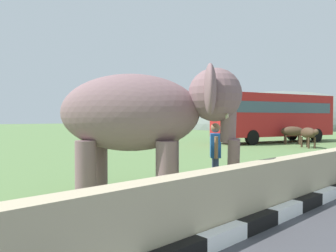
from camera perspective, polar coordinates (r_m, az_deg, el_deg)
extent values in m
cube|color=white|center=(4.81, 9.62, -18.68)|extent=(0.90, 0.20, 0.24)
cube|color=black|center=(5.52, 15.55, -16.07)|extent=(0.90, 0.20, 0.24)
cube|color=white|center=(6.27, 19.98, -13.96)|extent=(0.90, 0.20, 0.24)
cube|color=black|center=(7.06, 23.38, -12.25)|extent=(0.90, 0.20, 0.24)
cube|color=white|center=(7.88, 26.06, -10.87)|extent=(0.90, 0.20, 0.24)
cube|color=tan|center=(5.66, 13.47, -11.64)|extent=(28.00, 0.36, 1.00)
cylinder|color=#7C5D61|center=(7.63, 0.26, -7.07)|extent=(0.44, 0.44, 1.30)
cylinder|color=#7C5D61|center=(6.74, -0.30, -8.19)|extent=(0.44, 0.44, 1.30)
cylinder|color=#7C5D61|center=(7.93, -12.17, -6.77)|extent=(0.44, 0.44, 1.30)
cylinder|color=#7C5D61|center=(7.09, -14.27, -7.76)|extent=(0.44, 0.44, 1.30)
ellipsoid|color=#7C5D61|center=(7.21, -6.76, 2.37)|extent=(3.28, 3.36, 1.70)
sphere|color=#7C5D61|center=(7.11, 8.25, 5.46)|extent=(1.16, 1.16, 1.16)
ellipsoid|color=#D84C8C|center=(7.15, 10.59, 6.64)|extent=(0.71, 0.70, 0.44)
ellipsoid|color=#7C5D61|center=(7.88, 6.81, 5.42)|extent=(0.82, 0.79, 1.00)
ellipsoid|color=#7C5D61|center=(6.33, 7.40, 6.43)|extent=(0.82, 0.79, 1.00)
cylinder|color=#7C5D61|center=(7.12, 10.56, 1.02)|extent=(0.61, 0.60, 1.00)
cylinder|color=#7C5D61|center=(7.18, 11.46, -5.38)|extent=(0.47, 0.46, 0.83)
cone|color=beige|center=(7.39, 9.89, 1.81)|extent=(0.51, 0.49, 0.22)
cone|color=beige|center=(6.83, 10.33, 1.85)|extent=(0.51, 0.49, 0.22)
cylinder|color=navy|center=(8.18, 8.26, -8.23)|extent=(0.15, 0.15, 0.82)
cylinder|color=navy|center=(7.98, 8.37, -8.47)|extent=(0.15, 0.15, 0.82)
cube|color=#1E59B2|center=(7.99, 8.33, -3.39)|extent=(0.46, 0.45, 0.58)
cylinder|color=#9E7251|center=(8.25, 8.20, -3.44)|extent=(0.14, 0.14, 0.52)
cylinder|color=#9E7251|center=(7.73, 8.47, -3.76)|extent=(0.15, 0.15, 0.52)
sphere|color=#9E7251|center=(7.97, 8.34, -0.31)|extent=(0.23, 0.23, 0.23)
cube|color=#B21E1E|center=(25.26, 18.16, 1.80)|extent=(10.07, 5.10, 3.00)
cube|color=#3F5160|center=(25.27, 18.17, 3.02)|extent=(9.33, 4.93, 0.76)
cylinder|color=black|center=(28.35, 20.96, -1.32)|extent=(1.04, 0.57, 1.00)
cylinder|color=black|center=(26.86, 24.60, -1.49)|extent=(1.04, 0.57, 1.00)
cylinder|color=black|center=(24.09, 10.93, -1.71)|extent=(1.04, 0.57, 1.00)
cylinder|color=black|center=(22.32, 14.55, -1.96)|extent=(1.04, 0.57, 1.00)
cylinder|color=#473323|center=(23.92, 21.98, -2.22)|extent=(0.12, 0.12, 0.65)
cylinder|color=#473323|center=(23.57, 22.15, -2.27)|extent=(0.12, 0.12, 0.65)
cylinder|color=#473323|center=(23.77, 19.85, -2.22)|extent=(0.12, 0.12, 0.65)
cylinder|color=#473323|center=(23.42, 19.98, -2.28)|extent=(0.12, 0.12, 0.65)
ellipsoid|color=#473323|center=(23.64, 21.01, -0.86)|extent=(1.36, 1.57, 0.66)
ellipsoid|color=#473323|center=(23.81, 23.21, -0.63)|extent=(0.45, 0.48, 0.32)
cylinder|color=#473323|center=(20.97, 24.37, -2.73)|extent=(0.12, 0.12, 0.65)
cylinder|color=#473323|center=(20.81, 23.49, -2.75)|extent=(0.12, 0.12, 0.65)
cylinder|color=#473323|center=(21.77, 23.29, -2.57)|extent=(0.12, 0.12, 0.65)
cylinder|color=#473323|center=(21.62, 22.43, -2.59)|extent=(0.12, 0.12, 0.65)
ellipsoid|color=#473323|center=(21.26, 23.40, -1.12)|extent=(1.42, 1.53, 0.66)
ellipsoid|color=#473323|center=(20.43, 24.56, -0.94)|extent=(0.46, 0.47, 0.32)
ellipsoid|color=slate|center=(65.12, 19.28, -0.30)|extent=(41.76, 33.40, 13.59)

